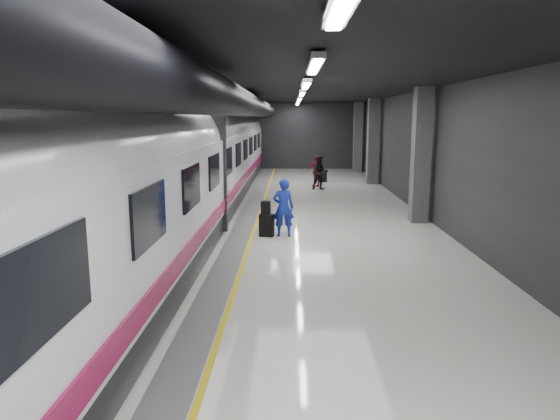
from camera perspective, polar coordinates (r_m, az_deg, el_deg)
ground at (r=15.23m, az=0.46°, el=-2.80°), size 40.00×40.00×0.00m
platform_hall at (r=15.78m, az=-0.53°, el=10.62°), size 10.02×40.02×4.51m
train at (r=15.28m, az=-11.84°, el=4.89°), size 3.05×38.00×4.05m
traveler_main at (r=14.85m, az=0.39°, el=0.28°), size 0.67×0.47×1.74m
suitcase_main at (r=14.92m, az=-1.53°, el=-1.75°), size 0.46×0.34×0.68m
shoulder_bag at (r=14.84m, az=-1.65°, el=0.28°), size 0.30×0.17×0.38m
traveler_far_a at (r=24.75m, az=4.61°, el=4.28°), size 0.87×0.71×1.68m
traveler_far_b at (r=25.87m, az=4.15°, el=4.47°), size 1.01×0.70×1.60m
suitcase_far at (r=27.73m, az=4.98°, el=3.77°), size 0.38×0.25×0.54m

